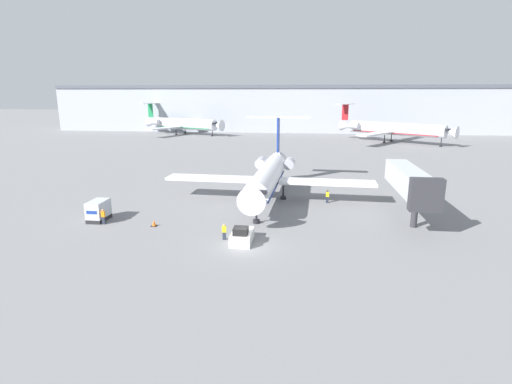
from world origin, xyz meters
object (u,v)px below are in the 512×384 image
(pushback_tug, at_px, (242,236))
(luggage_cart, at_px, (98,211))
(worker_on_apron, at_px, (103,216))
(worker_near_tug, at_px, (224,231))
(traffic_cone_left, at_px, (154,223))
(jet_bridge, at_px, (410,181))
(worker_by_wing, at_px, (327,196))
(airplane_parked_far_left, at_px, (392,129))
(airplane_main, at_px, (268,175))
(airplane_parked_far_right, at_px, (183,124))

(pushback_tug, xyz_separation_m, luggage_cart, (-17.53, 4.89, 0.51))
(worker_on_apron, bearing_deg, worker_near_tug, -12.19)
(luggage_cart, xyz_separation_m, worker_near_tug, (15.65, -4.37, -0.31))
(traffic_cone_left, bearing_deg, worker_on_apron, -179.19)
(jet_bridge, bearing_deg, pushback_tug, -150.96)
(worker_by_wing, bearing_deg, jet_bridge, -32.90)
(airplane_parked_far_left, bearing_deg, airplane_main, -113.56)
(airplane_main, xyz_separation_m, traffic_cone_left, (-11.59, -12.63, -3.16))
(pushback_tug, xyz_separation_m, airplane_parked_far_right, (-37.14, 101.54, 3.03))
(airplane_main, bearing_deg, pushback_tug, -93.91)
(worker_on_apron, relative_size, airplane_parked_far_left, 0.06)
(airplane_parked_far_left, relative_size, jet_bridge, 2.15)
(pushback_tug, distance_m, jet_bridge, 21.01)
(jet_bridge, bearing_deg, traffic_cone_left, -167.53)
(pushback_tug, xyz_separation_m, worker_on_apron, (-16.33, 3.64, 0.28))
(pushback_tug, height_order, airplane_parked_far_left, airplane_parked_far_left)
(worker_near_tug, relative_size, worker_on_apron, 0.93)
(pushback_tug, xyz_separation_m, airplane_parked_far_left, (31.39, 85.78, 3.40))
(worker_near_tug, xyz_separation_m, jet_bridge, (19.95, 9.51, 3.59))
(pushback_tug, bearing_deg, jet_bridge, 29.04)
(worker_on_apron, relative_size, jet_bridge, 0.12)
(airplane_parked_far_right, bearing_deg, jet_bridge, -58.90)
(worker_by_wing, relative_size, jet_bridge, 0.12)
(airplane_parked_far_left, height_order, airplane_parked_far_right, airplane_parked_far_left)
(pushback_tug, distance_m, worker_by_wing, 18.26)
(worker_on_apron, bearing_deg, airplane_parked_far_right, 102.00)
(pushback_tug, height_order, worker_by_wing, pushback_tug)
(airplane_parked_far_left, bearing_deg, airplane_parked_far_right, 167.05)
(luggage_cart, distance_m, airplane_parked_far_left, 94.58)
(jet_bridge, bearing_deg, airplane_parked_far_left, 80.02)
(airplane_parked_far_right, bearing_deg, worker_near_tug, -70.76)
(pushback_tug, relative_size, traffic_cone_left, 5.63)
(airplane_main, height_order, airplane_parked_far_left, airplane_parked_far_left)
(pushback_tug, relative_size, worker_on_apron, 2.08)
(airplane_main, xyz_separation_m, worker_by_wing, (8.01, -0.54, -2.56))
(airplane_parked_far_right, distance_m, jet_bridge, 106.88)
(airplane_main, relative_size, airplane_parked_far_right, 0.88)
(worker_by_wing, distance_m, traffic_cone_left, 23.04)
(worker_by_wing, bearing_deg, airplane_main, 176.12)
(traffic_cone_left, relative_size, jet_bridge, 0.04)
(airplane_main, distance_m, pushback_tug, 16.63)
(luggage_cart, xyz_separation_m, jet_bridge, (35.60, 5.14, 3.28))
(worker_near_tug, relative_size, airplane_parked_far_right, 0.05)
(worker_near_tug, bearing_deg, jet_bridge, 25.49)
(worker_by_wing, bearing_deg, airplane_parked_far_left, 72.35)
(jet_bridge, bearing_deg, worker_near_tug, -154.51)
(luggage_cart, distance_m, airplane_parked_far_right, 98.65)
(worker_near_tug, bearing_deg, airplane_main, 79.25)
(worker_near_tug, bearing_deg, traffic_cone_left, 159.54)
(airplane_main, distance_m, worker_by_wing, 8.43)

